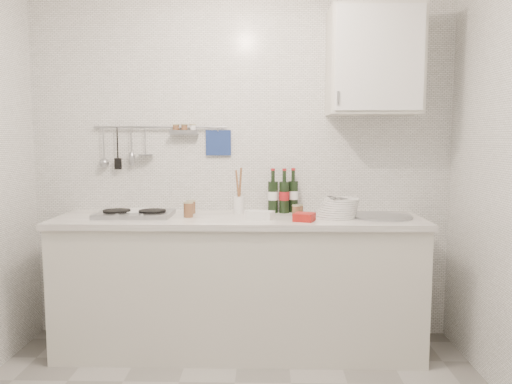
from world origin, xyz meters
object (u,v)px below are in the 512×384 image
wine_bottles (283,191)px  utensil_crock (239,203)px  wall_cabinet (374,62)px  plate_stack_sink (338,208)px  plate_stack_hob (133,212)px

wine_bottles → utensil_crock: utensil_crock is taller
wall_cabinet → utensil_crock: (-0.91, 0.04, -0.95)m
wine_bottles → utensil_crock: 0.33m
plate_stack_sink → utensil_crock: 0.69m
plate_stack_hob → wine_bottles: 1.05m
plate_stack_hob → utensil_crock: utensil_crock is taller
plate_stack_hob → wine_bottles: (1.03, 0.14, 0.14)m
wall_cabinet → utensil_crock: size_ratio=2.18×
plate_stack_hob → plate_stack_sink: 1.39m
wall_cabinet → utensil_crock: wall_cabinet is taller
plate_stack_hob → wine_bottles: bearing=7.8°
plate_stack_sink → utensil_crock: size_ratio=0.95×
plate_stack_sink → plate_stack_hob: bearing=177.8°
wall_cabinet → plate_stack_hob: size_ratio=2.96×
plate_stack_sink → utensil_crock: bearing=167.5°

